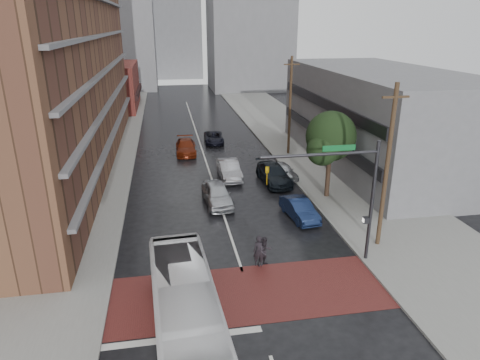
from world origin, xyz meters
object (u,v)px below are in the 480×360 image
object	(u,v)px
transit_bus	(187,320)
car_parked_mid	(274,174)
pedestrian_a	(259,251)
suv_travel	(214,137)
car_parked_near	(299,209)
pedestrian_b	(265,251)
car_travel_c	(186,147)
car_parked_far	(283,171)
car_travel_b	(229,170)
car_travel_a	(217,194)

from	to	relation	value
transit_bus	car_parked_mid	distance (m)	20.88
pedestrian_a	suv_travel	distance (m)	26.92
suv_travel	car_parked_near	xyz separation A→B (m)	(3.58, -21.24, 0.06)
pedestrian_b	suv_travel	distance (m)	26.92
pedestrian_a	car_travel_c	size ratio (longest dim) A/B	0.37
car_parked_far	car_parked_near	bearing A→B (deg)	-108.46
suv_travel	car_parked_mid	xyz separation A→B (m)	(3.58, -13.92, 0.14)
car_travel_b	suv_travel	distance (m)	12.17
car_travel_c	suv_travel	distance (m)	5.11
pedestrian_b	car_travel_a	bearing A→B (deg)	80.15
car_travel_b	car_parked_far	xyz separation A→B (m)	(4.75, -0.71, -0.14)
pedestrian_b	car_parked_mid	bearing A→B (deg)	53.95
pedestrian_a	car_travel_b	world-z (taller)	pedestrian_a
transit_bus	car_parked_near	xyz separation A→B (m)	(8.53, 11.71, -0.85)
pedestrian_a	car_parked_near	bearing A→B (deg)	64.19
pedestrian_a	suv_travel	bearing A→B (deg)	99.15
suv_travel	transit_bus	bearing A→B (deg)	-95.90
pedestrian_b	car_parked_near	xyz separation A→B (m)	(3.82, 5.68, -0.19)
pedestrian_b	suv_travel	bearing A→B (deg)	69.82
car_travel_c	car_parked_near	distance (m)	18.79
car_travel_b	pedestrian_a	bearing A→B (deg)	-93.28
car_travel_b	car_travel_c	distance (m)	9.01
car_parked_near	car_parked_mid	xyz separation A→B (m)	(0.00, 7.32, 0.08)
car_parked_far	car_parked_mid	bearing A→B (deg)	-147.55
transit_bus	car_travel_a	xyz separation A→B (m)	(3.12, 15.20, -0.72)
suv_travel	car_travel_b	bearing A→B (deg)	-87.72
car_parked_mid	car_parked_far	size ratio (longest dim) A/B	1.36
car_parked_near	transit_bus	bearing A→B (deg)	-133.54
car_travel_a	pedestrian_a	bearing A→B (deg)	-86.16
pedestrian_b	transit_bus	bearing A→B (deg)	-147.57
car_parked_mid	transit_bus	bearing A→B (deg)	-117.91
transit_bus	pedestrian_a	distance (m)	7.48
car_parked_near	car_travel_a	bearing A→B (deg)	139.70
car_travel_c	pedestrian_b	bearing A→B (deg)	-80.96
transit_bus	car_travel_c	size ratio (longest dim) A/B	2.18
transit_bus	suv_travel	bearing A→B (deg)	78.20
car_travel_a	car_parked_far	world-z (taller)	car_travel_a
pedestrian_b	car_parked_far	distance (m)	14.88
car_travel_b	car_parked_near	distance (m)	9.78
pedestrian_b	car_parked_far	size ratio (longest dim) A/B	0.45
pedestrian_b	car_travel_c	size ratio (longest dim) A/B	0.35
pedestrian_a	car_parked_mid	world-z (taller)	pedestrian_a
car_parked_far	car_travel_c	bearing A→B (deg)	120.77
transit_bus	car_travel_a	size ratio (longest dim) A/B	2.30
pedestrian_a	pedestrian_b	xyz separation A→B (m)	(0.33, 0.00, -0.04)
pedestrian_a	car_travel_a	distance (m)	9.25
car_travel_c	suv_travel	size ratio (longest dim) A/B	1.12
transit_bus	pedestrian_a	bearing A→B (deg)	50.82
pedestrian_b	car_parked_near	distance (m)	6.85
pedestrian_b	car_parked_far	bearing A→B (deg)	51.02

